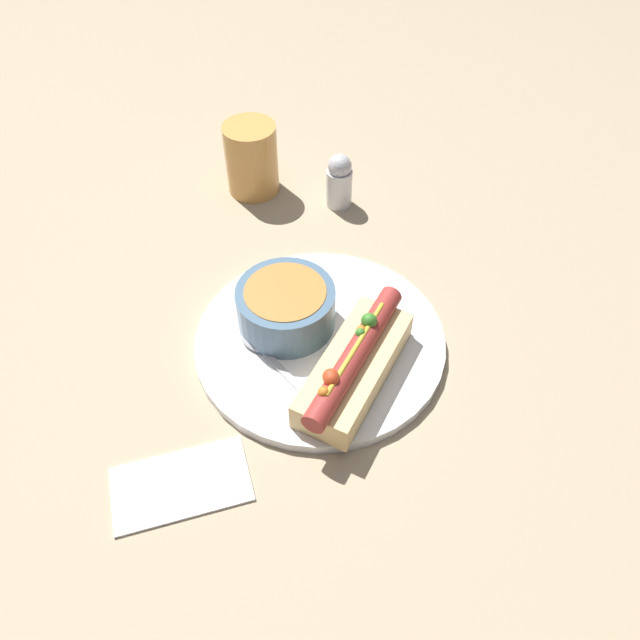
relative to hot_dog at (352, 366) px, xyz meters
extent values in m
plane|color=tan|center=(0.00, 0.07, -0.04)|extent=(4.00, 4.00, 0.00)
cylinder|color=white|center=(0.00, 0.07, -0.03)|extent=(0.28, 0.28, 0.01)
cube|color=#E5C17F|center=(0.00, 0.00, -0.01)|extent=(0.18, 0.14, 0.03)
cylinder|color=#9E332D|center=(0.00, 0.00, 0.02)|extent=(0.17, 0.12, 0.02)
sphere|color=#C63F1E|center=(-0.04, -0.02, 0.03)|extent=(0.02, 0.02, 0.02)
sphere|color=#387A28|center=(0.03, 0.02, 0.03)|extent=(0.02, 0.02, 0.02)
sphere|color=#387A28|center=(0.02, 0.01, 0.03)|extent=(0.01, 0.01, 0.01)
sphere|color=orange|center=(-0.05, -0.03, 0.03)|extent=(0.01, 0.01, 0.01)
sphere|color=#C63F1E|center=(-0.04, -0.02, 0.03)|extent=(0.02, 0.02, 0.02)
sphere|color=orange|center=(0.02, 0.02, 0.03)|extent=(0.01, 0.01, 0.01)
cylinder|color=gold|center=(0.00, 0.00, 0.03)|extent=(0.12, 0.07, 0.01)
cylinder|color=slate|center=(-0.02, 0.11, 0.00)|extent=(0.11, 0.11, 0.05)
cylinder|color=#C67533|center=(-0.02, 0.11, 0.02)|extent=(0.09, 0.09, 0.01)
cube|color=#B7B7BC|center=(-0.05, 0.02, -0.02)|extent=(0.02, 0.13, 0.00)
ellipsoid|color=#B7B7BC|center=(-0.06, 0.10, -0.02)|extent=(0.03, 0.04, 0.01)
cylinder|color=#D8994C|center=(0.08, 0.37, 0.01)|extent=(0.07, 0.07, 0.10)
cube|color=white|center=(-0.20, -0.01, -0.03)|extent=(0.14, 0.10, 0.01)
cylinder|color=silver|center=(0.16, 0.27, -0.01)|extent=(0.04, 0.04, 0.05)
sphere|color=silver|center=(0.16, 0.27, 0.03)|extent=(0.03, 0.03, 0.03)
camera|label=1|loc=(-0.24, -0.31, 0.51)|focal=35.00mm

